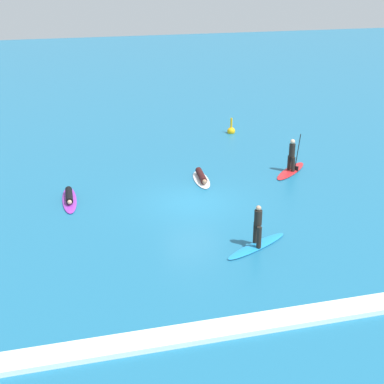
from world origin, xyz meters
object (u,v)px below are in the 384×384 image
surfer_on_purple_board (69,198)px  marker_buoy (231,131)px  surfer_on_red_board (291,164)px  surfer_on_white_board (201,178)px  surfer_on_blue_board (257,237)px

surfer_on_purple_board → marker_buoy: marker_buoy is taller
surfer_on_red_board → marker_buoy: (-0.81, 7.52, -0.27)m
surfer_on_white_board → surfer_on_blue_board: 7.40m
surfer_on_white_board → surfer_on_red_board: bearing=95.4°
surfer_on_purple_board → surfer_on_white_board: size_ratio=1.25×
surfer_on_purple_board → surfer_on_blue_board: (6.77, -6.45, 0.28)m
surfer_on_purple_board → surfer_on_blue_board: bearing=48.0°
surfer_on_red_board → surfer_on_purple_board: bearing=141.3°
surfer_on_white_board → marker_buoy: size_ratio=2.29×
surfer_on_red_board → marker_buoy: size_ratio=2.45×
surfer_on_blue_board → surfer_on_red_board: bearing=29.3°
surfer_on_red_board → marker_buoy: 7.56m
surfer_on_white_board → surfer_on_blue_board: (0.18, -7.40, 0.27)m
surfer_on_blue_board → surfer_on_red_board: (4.70, 7.43, 0.02)m
surfer_on_blue_board → surfer_on_red_board: surfer_on_red_board is taller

